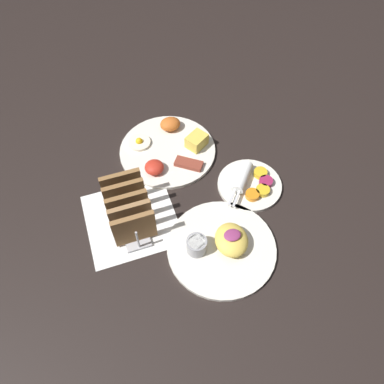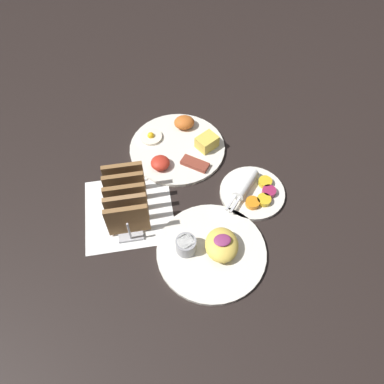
{
  "view_description": "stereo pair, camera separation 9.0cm",
  "coord_description": "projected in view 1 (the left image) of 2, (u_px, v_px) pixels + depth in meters",
  "views": [
    {
      "loc": [
        -0.16,
        -0.51,
        0.8
      ],
      "look_at": [
        0.02,
        0.01,
        0.03
      ],
      "focal_mm": 35.0,
      "sensor_mm": 36.0,
      "label": 1
    },
    {
      "loc": [
        -0.07,
        -0.53,
        0.8
      ],
      "look_at": [
        0.02,
        0.01,
        0.03
      ],
      "focal_mm": 35.0,
      "sensor_mm": 36.0,
      "label": 2
    }
  ],
  "objects": [
    {
      "name": "plate_condiments",
      "position": [
        249.0,
        183.0,
        0.99
      ],
      "size": [
        0.17,
        0.17,
        0.04
      ],
      "color": "silver",
      "rests_on": "ground_plane"
    },
    {
      "name": "ground_plane",
      "position": [
        184.0,
        205.0,
        0.96
      ],
      "size": [
        3.0,
        3.0,
        0.0
      ],
      "primitive_type": "plane",
      "color": "black"
    },
    {
      "name": "napkin_flat",
      "position": [
        131.0,
        219.0,
        0.94
      ],
      "size": [
        0.22,
        0.22,
        0.0
      ],
      "color": "white",
      "rests_on": "ground_plane"
    },
    {
      "name": "toast_rack",
      "position": [
        128.0,
        208.0,
        0.9
      ],
      "size": [
        0.1,
        0.18,
        0.1
      ],
      "color": "#B7B7BC",
      "rests_on": "ground_plane"
    },
    {
      "name": "plate_breakfast",
      "position": [
        169.0,
        148.0,
        1.06
      ],
      "size": [
        0.27,
        0.27,
        0.05
      ],
      "color": "silver",
      "rests_on": "ground_plane"
    },
    {
      "name": "plate_foreground",
      "position": [
        222.0,
        245.0,
        0.88
      ],
      "size": [
        0.26,
        0.26,
        0.06
      ],
      "color": "silver",
      "rests_on": "ground_plane"
    }
  ]
}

